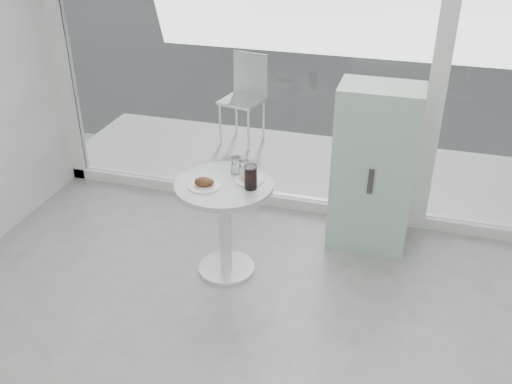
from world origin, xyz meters
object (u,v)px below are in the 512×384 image
(main_table, at_px, (225,209))
(patio_chair, at_px, (245,93))
(water_tumbler_b, at_px, (244,168))
(mint_cabinet, at_px, (374,169))
(cola_glass, at_px, (251,178))
(plate_donut, at_px, (249,178))
(water_tumbler_a, at_px, (236,166))
(plate_fritter, at_px, (205,184))

(main_table, height_order, patio_chair, patio_chair)
(main_table, xyz_separation_m, water_tumbler_b, (0.10, 0.17, 0.27))
(main_table, distance_m, water_tumbler_b, 0.33)
(mint_cabinet, height_order, patio_chair, mint_cabinet)
(cola_glass, bearing_deg, main_table, 174.65)
(mint_cabinet, bearing_deg, main_table, -144.44)
(mint_cabinet, relative_size, patio_chair, 1.40)
(main_table, xyz_separation_m, plate_donut, (0.17, 0.09, 0.24))
(cola_glass, bearing_deg, patio_chair, 108.05)
(mint_cabinet, distance_m, cola_glass, 1.09)
(main_table, bearing_deg, water_tumbler_b, 60.44)
(patio_chair, relative_size, water_tumbler_a, 7.71)
(water_tumbler_a, bearing_deg, mint_cabinet, 28.60)
(plate_fritter, bearing_deg, plate_donut, 32.84)
(main_table, bearing_deg, water_tumbler_a, 79.26)
(patio_chair, xyz_separation_m, water_tumbler_b, (0.67, -2.19, 0.22))
(plate_fritter, bearing_deg, patio_chair, 100.53)
(mint_cabinet, bearing_deg, water_tumbler_b, -149.03)
(patio_chair, distance_m, plate_fritter, 2.51)
(main_table, relative_size, plate_donut, 3.61)
(plate_donut, xyz_separation_m, water_tumbler_b, (-0.07, 0.09, 0.03))
(mint_cabinet, distance_m, water_tumbler_b, 1.06)
(mint_cabinet, height_order, cola_glass, mint_cabinet)
(water_tumbler_a, height_order, cola_glass, cola_glass)
(mint_cabinet, relative_size, plate_donut, 6.39)
(water_tumbler_b, bearing_deg, plate_fritter, -128.54)
(plate_donut, relative_size, water_tumbler_b, 1.89)
(main_table, relative_size, mint_cabinet, 0.56)
(mint_cabinet, bearing_deg, plate_donut, -143.13)
(mint_cabinet, distance_m, patio_chair, 2.28)
(plate_fritter, xyz_separation_m, water_tumbler_a, (0.15, 0.28, 0.03))
(water_tumbler_a, bearing_deg, main_table, -100.74)
(patio_chair, distance_m, water_tumbler_b, 2.30)
(mint_cabinet, distance_m, plate_donut, 1.05)
(main_table, distance_m, plate_donut, 0.30)
(plate_donut, distance_m, water_tumbler_b, 0.11)
(plate_fritter, bearing_deg, cola_glass, 12.61)
(main_table, height_order, plate_donut, plate_donut)
(plate_donut, bearing_deg, mint_cabinet, 36.66)
(patio_chair, height_order, water_tumbler_b, patio_chair)
(plate_donut, xyz_separation_m, cola_glass, (0.04, -0.11, 0.06))
(mint_cabinet, relative_size, plate_fritter, 5.97)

